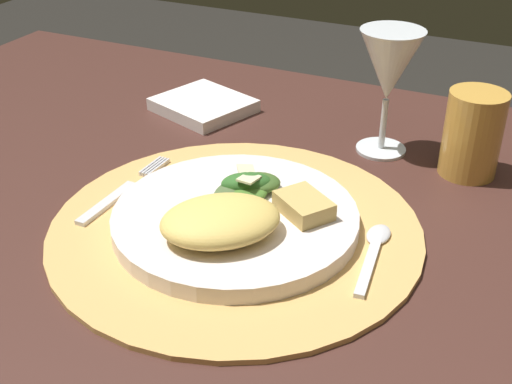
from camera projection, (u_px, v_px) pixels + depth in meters
name	position (u px, v px, depth m)	size (l,w,h in m)	color
dining_table	(311.00, 307.00, 0.77)	(1.46, 0.82, 0.71)	#42251E
placemat	(236.00, 228.00, 0.69)	(0.39, 0.39, 0.01)	tan
dinner_plate	(235.00, 219.00, 0.69)	(0.25, 0.25, 0.02)	silver
pasta_serving	(220.00, 221.00, 0.64)	(0.12, 0.09, 0.03)	#E8C260
salad_greens	(248.00, 185.00, 0.71)	(0.07, 0.08, 0.02)	#3E5F27
bread_piece	(304.00, 206.00, 0.67)	(0.06, 0.04, 0.02)	tan
fork	(121.00, 192.00, 0.75)	(0.02, 0.16, 0.00)	silver
spoon	(375.00, 247.00, 0.65)	(0.03, 0.12, 0.01)	silver
napkin	(203.00, 105.00, 0.96)	(0.12, 0.11, 0.02)	white
wine_glass	(389.00, 69.00, 0.80)	(0.08, 0.08, 0.16)	silver
amber_tumbler	(473.00, 134.00, 0.78)	(0.07, 0.07, 0.10)	gold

